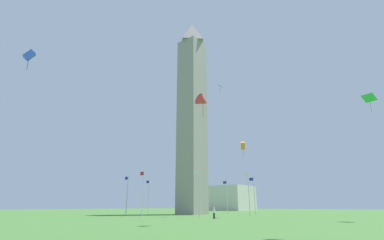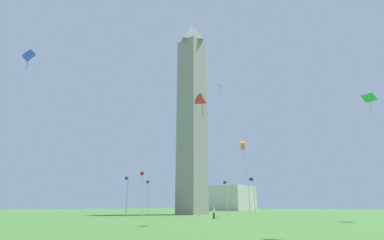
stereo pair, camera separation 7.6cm
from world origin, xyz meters
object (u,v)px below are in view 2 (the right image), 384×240
Objects in this scene: flagpole_e at (143,191)px; kite_red_delta at (203,101)px; flagpole_w at (227,195)px; kite_blue_box at (29,55)px; kite_green_diamond at (369,98)px; kite_purple_diamond at (220,86)px; distant_building at (222,198)px; obelisk_monument at (192,110)px; flagpole_s at (249,191)px; flagpole_n at (149,195)px; flagpole_ne at (127,193)px; flagpole_se at (199,190)px; flagpole_sw at (254,194)px; kite_orange_box at (243,146)px; flagpole_nw at (187,196)px; person_white_shirt at (214,213)px.

flagpole_e is 27.27m from kite_red_delta.
kite_blue_box is at bearing 106.92° from flagpole_w.
kite_purple_diamond is at bearing 0.68° from kite_green_diamond.
kite_blue_box is 105.41m from distant_building.
kite_blue_box is (-16.87, 41.76, -9.56)m from obelisk_monument.
flagpole_s is 20.96m from kite_purple_diamond.
flagpole_n and flagpole_w have the same top height.
flagpole_w is 4.35× the size of kite_blue_box.
flagpole_ne and flagpole_se have the same top height.
flagpole_w is (-13.90, -13.90, 0.00)m from flagpole_n.
flagpole_ne is at bearing 67.50° from flagpole_w.
flagpole_n is 25.68m from flagpole_sw.
kite_orange_box is at bearing -72.34° from kite_red_delta.
kite_purple_diamond is (1.93, 5.65, 20.09)m from flagpole_s.
distant_building is at bearing -48.91° from flagpole_sw.
flagpole_e is 19.83m from kite_orange_box.
obelisk_monument is 5.86× the size of flagpole_nw.
flagpole_nw is (-4.07, -9.83, 0.00)m from flagpole_n.
obelisk_monument is 1.96× the size of distant_building.
kite_purple_diamond is (-11.91, 5.65, 0.99)m from obelisk_monument.
kite_purple_diamond reaches higher than flagpole_ne.
kite_blue_box is (-1.25, 27.95, 13.13)m from person_white_shirt.
flagpole_n is 3.13× the size of kite_green_diamond.
kite_purple_diamond reaches higher than flagpole_s.
flagpole_e is 1.00× the size of flagpole_w.
kite_purple_diamond reaches higher than distant_building.
kite_purple_diamond reaches higher than flagpole_w.
obelisk_monument is at bearing 135.17° from flagpole_nw.
flagpole_ne is 27.79m from flagpole_sw.
kite_blue_box is (-30.83, 41.76, 9.54)m from flagpole_n.
flagpole_ne is at bearing 106.07° from distant_building.
kite_green_diamond is (-26.52, -4.47, 11.66)m from flagpole_se.
obelisk_monument is at bearing -0.00° from flagpole_s.
kite_red_delta is 17.15m from kite_blue_box.
kite_purple_diamond is 0.60× the size of kite_green_diamond.
flagpole_sw and flagpole_w have the same top height.
flagpole_e is 72.66m from distant_building.
kite_purple_diamond is at bearing 154.62° from obelisk_monument.
kite_red_delta reaches higher than flagpole_sw.
obelisk_monument is 5.86× the size of flagpole_e.
person_white_shirt is at bearing 145.75° from flagpole_se.
flagpole_e is at bearing 23.43° from kite_orange_box.
distant_building is at bearing -67.28° from flagpole_nw.
kite_purple_diamond is at bearing -169.15° from flagpole_ne.
person_white_shirt is 25.31m from kite_purple_diamond.
kite_red_delta reaches higher than kite_orange_box.
flagpole_e and flagpole_se have the same top height.
kite_blue_box is (-7.11, 51.59, 9.54)m from flagpole_sw.
flagpole_nw is at bearing -90.00° from flagpole_ne.
kite_orange_box is (-30.80, 6.57, 7.34)m from flagpole_n.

